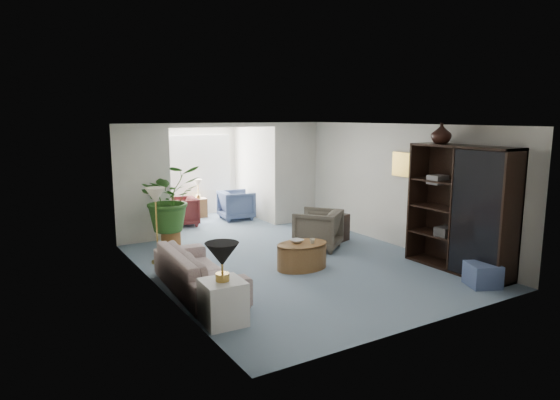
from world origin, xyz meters
TOP-DOWN VIEW (x-y plane):
  - floor at (0.00, 0.00)m, footprint 6.00×6.00m
  - sunroom_floor at (0.00, 4.10)m, footprint 2.60×2.60m
  - back_pier_left at (-1.90, 3.00)m, footprint 1.20×0.12m
  - back_pier_right at (1.90, 3.00)m, footprint 1.20×0.12m
  - back_header at (0.00, 3.00)m, footprint 2.60×0.12m
  - window_pane at (0.00, 5.18)m, footprint 2.20×0.02m
  - window_blinds at (0.00, 5.15)m, footprint 2.20×0.02m
  - framed_picture at (2.46, -0.10)m, footprint 0.04×0.50m
  - sofa at (-1.99, -0.27)m, footprint 0.95×2.20m
  - end_table at (-2.19, -1.62)m, footprint 0.55×0.55m
  - table_lamp at (-2.19, -1.62)m, footprint 0.44×0.44m
  - floor_lamp at (-2.11, 1.41)m, footprint 0.36×0.36m
  - coffee_table at (-0.03, -0.21)m, footprint 1.09×1.09m
  - coffee_bowl at (-0.08, -0.11)m, footprint 0.26×0.26m
  - coffee_cup at (0.12, -0.31)m, footprint 0.11×0.11m
  - wingback_chair at (0.97, 0.72)m, footprint 1.21×1.21m
  - side_table_dark at (1.67, 1.02)m, footprint 0.57×0.52m
  - entertainment_cabinet at (2.23, -1.68)m, footprint 0.52×1.95m
  - cabinet_urn at (2.23, -1.18)m, footprint 0.35×0.35m
  - ottoman at (1.91, -2.44)m, footprint 0.61×0.61m
  - plant_pot at (-1.52, 2.44)m, footprint 0.40×0.40m
  - house_plant at (-1.52, 2.44)m, footprint 1.23×1.07m
  - sunroom_chair_blue at (0.80, 4.12)m, footprint 0.91×0.89m
  - sunroom_chair_maroon at (-0.70, 4.12)m, footprint 0.85×0.83m
  - sunroom_table at (0.05, 4.87)m, footprint 0.44×0.36m
  - shelf_clutter at (2.18, -1.75)m, footprint 0.30×1.26m

SIDE VIEW (x-z plane):
  - floor at x=0.00m, z-range 0.00..0.00m
  - sunroom_floor at x=0.00m, z-range 0.00..0.00m
  - plant_pot at x=-1.52m, z-range 0.00..0.32m
  - ottoman at x=1.91m, z-range 0.00..0.37m
  - coffee_table at x=-0.03m, z-range 0.00..0.45m
  - sunroom_table at x=0.05m, z-range 0.00..0.50m
  - side_table_dark at x=1.67m, z-range 0.00..0.57m
  - end_table at x=-2.19m, z-range 0.00..0.58m
  - sofa at x=-1.99m, z-range 0.00..0.63m
  - sunroom_chair_maroon at x=-0.70m, z-range 0.00..0.70m
  - sunroom_chair_blue at x=0.80m, z-range 0.00..0.75m
  - wingback_chair at x=0.97m, z-range 0.00..0.79m
  - coffee_bowl at x=-0.08m, z-range 0.45..0.51m
  - coffee_cup at x=0.12m, z-range 0.45..0.54m
  - table_lamp at x=-2.19m, z-range 0.78..1.08m
  - house_plant at x=-1.52m, z-range 0.32..1.69m
  - entertainment_cabinet at x=2.23m, z-range 0.00..2.17m
  - shelf_clutter at x=2.18m, z-range 0.56..1.62m
  - back_pier_left at x=-1.90m, z-range 0.00..2.50m
  - back_pier_right at x=1.90m, z-range 0.00..2.50m
  - floor_lamp at x=-2.11m, z-range 1.11..1.39m
  - window_pane at x=0.00m, z-range 0.65..2.15m
  - window_blinds at x=0.00m, z-range 0.65..2.15m
  - framed_picture at x=2.46m, z-range 1.50..1.90m
  - cabinet_urn at x=2.23m, z-range 2.17..2.53m
  - back_header at x=0.00m, z-range 2.40..2.50m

